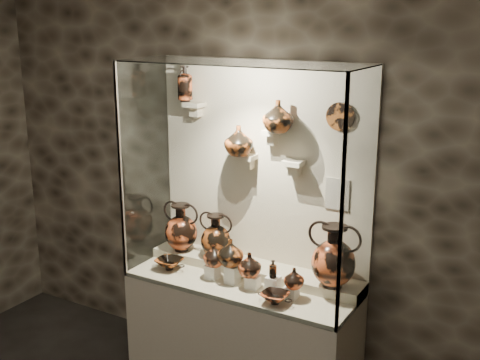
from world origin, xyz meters
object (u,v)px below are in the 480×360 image
(jug_b, at_px, (231,252))
(ovoid_vase_a, at_px, (239,141))
(amphora_left, at_px, (181,227))
(amphora_right, at_px, (333,256))
(kylix_left, at_px, (170,263))
(jug_c, at_px, (250,265))
(lekythos_tall, at_px, (185,81))
(amphora_mid, at_px, (216,236))
(ovoid_vase_b, at_px, (278,116))
(lekythos_small, at_px, (273,268))
(jug_e, at_px, (294,278))
(kylix_right, at_px, (275,297))
(jug_a, at_px, (214,255))

(jug_b, xyz_separation_m, ovoid_vase_a, (-0.07, 0.23, 0.77))
(amphora_left, relative_size, amphora_right, 0.86)
(kylix_left, relative_size, ovoid_vase_a, 1.18)
(jug_c, relative_size, lekythos_tall, 0.58)
(amphora_mid, distance_m, ovoid_vase_a, 0.78)
(kylix_left, bearing_deg, ovoid_vase_b, 11.57)
(amphora_left, distance_m, lekythos_small, 0.94)
(amphora_left, xyz_separation_m, jug_e, (1.07, -0.20, -0.11))
(jug_b, xyz_separation_m, lekythos_small, (0.35, -0.02, -0.04))
(lekythos_small, bearing_deg, jug_e, -21.06)
(lekythos_small, height_order, kylix_right, lekythos_small)
(amphora_mid, bearing_deg, ovoid_vase_b, 26.13)
(jug_e, height_order, kylix_left, jug_e)
(kylix_left, distance_m, ovoid_vase_b, 1.40)
(jug_c, bearing_deg, lekythos_small, -20.10)
(lekythos_tall, bearing_deg, jug_e, -39.01)
(jug_b, xyz_separation_m, ovoid_vase_b, (0.25, 0.23, 0.97))
(jug_b, bearing_deg, ovoid_vase_b, 65.69)
(ovoid_vase_b, bearing_deg, jug_e, -23.56)
(amphora_right, height_order, kylix_right, amphora_right)
(jug_b, height_order, lekythos_small, jug_b)
(amphora_left, distance_m, jug_c, 0.76)
(amphora_left, height_order, jug_a, amphora_left)
(jug_e, xyz_separation_m, ovoid_vase_a, (-0.58, 0.25, 0.84))
(lekythos_tall, xyz_separation_m, ovoid_vase_b, (0.80, -0.05, -0.19))
(lekythos_small, bearing_deg, ovoid_vase_a, 127.46)
(amphora_mid, xyz_separation_m, kylix_left, (-0.27, -0.24, -0.19))
(jug_e, relative_size, lekythos_tall, 0.48)
(amphora_left, relative_size, jug_e, 2.64)
(kylix_left, xyz_separation_m, ovoid_vase_b, (0.76, 0.27, 1.15))
(lekythos_small, bearing_deg, jug_a, 157.33)
(jug_a, bearing_deg, kylix_right, -18.43)
(amphora_left, relative_size, amphora_mid, 1.11)
(amphora_right, height_order, kylix_left, amphora_right)
(lekythos_tall, distance_m, ovoid_vase_a, 0.63)
(amphora_mid, bearing_deg, lekythos_small, 2.59)
(kylix_left, bearing_deg, lekythos_small, -6.46)
(amphora_right, distance_m, jug_a, 0.87)
(kylix_left, bearing_deg, lekythos_tall, 88.87)
(jug_e, bearing_deg, amphora_right, 62.68)
(jug_a, height_order, lekythos_tall, lekythos_tall)
(lekythos_small, bearing_deg, jug_b, 155.34)
(ovoid_vase_a, distance_m, ovoid_vase_b, 0.37)
(amphora_right, relative_size, jug_e, 3.05)
(amphora_mid, xyz_separation_m, jug_a, (0.12, -0.21, -0.06))
(kylix_right, bearing_deg, lekythos_tall, 145.33)
(amphora_right, xyz_separation_m, lekythos_small, (-0.37, -0.18, -0.10))
(amphora_right, relative_size, lekythos_small, 3.10)
(lekythos_tall, bearing_deg, jug_a, -57.70)
(amphora_mid, bearing_deg, amphora_left, -154.73)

